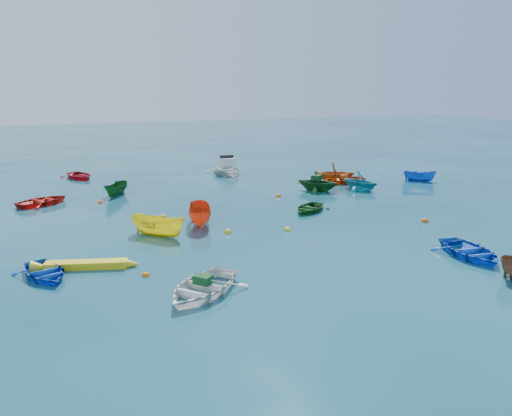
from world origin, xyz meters
name	(u,v)px	position (x,y,z in m)	size (l,w,h in m)	color
ground	(297,240)	(0.00, 0.00, 0.00)	(160.00, 160.00, 0.00)	#093544
dinghy_blue_sw	(45,277)	(-11.03, -0.43, 0.00)	(2.00, 2.80, 0.58)	#0E3FB4
dinghy_white_near	(202,294)	(-6.00, -4.29, 0.00)	(2.50, 3.50, 0.73)	white
dinghy_blue_se	(470,257)	(5.63, -5.01, 0.00)	(2.38, 3.33, 0.69)	blue
sampan_yellow_mid	(159,236)	(-5.90, 3.17, 0.00)	(1.13, 3.00, 1.16)	yellow
dinghy_green_e	(309,211)	(3.16, 4.60, 0.00)	(1.93, 2.70, 0.56)	#0F4412
dinghy_cyan_se	(360,190)	(9.35, 8.52, 0.00)	(2.32, 2.69, 1.41)	teal
dinghy_red_nw	(43,204)	(-10.98, 12.40, 0.00)	(2.25, 3.15, 0.65)	red
sampan_orange_n	(201,225)	(-3.45, 4.29, 0.00)	(1.19, 3.15, 1.22)	red
dinghy_green_n	(317,191)	(6.43, 9.32, 0.00)	(2.45, 2.84, 1.49)	#104516
dinghy_red_ne	(344,183)	(9.69, 11.11, 0.00)	(2.33, 3.25, 0.67)	red
sampan_blue_far	(419,181)	(15.43, 9.54, 0.00)	(0.89, 2.36, 0.91)	#0E4AB9
dinghy_red_far	(80,178)	(-8.30, 20.74, 0.00)	(2.25, 3.14, 0.65)	#A60D19
dinghy_orange_far	(335,182)	(9.33, 11.78, 0.00)	(2.55, 2.96, 1.56)	#BE5711
sampan_green_far	(117,195)	(-6.48, 13.39, 0.00)	(0.95, 2.53, 0.98)	#114A19
kayak_yellow	(87,268)	(-9.49, -0.06, 0.00)	(0.58, 3.89, 0.39)	yellow
motorboat_white	(227,174)	(2.98, 18.16, 0.00)	(2.95, 4.12, 1.46)	silver
tarp_green_a	(203,279)	(-5.92, -4.22, 0.51)	(0.61, 0.46, 0.29)	#11471C
tarp_green_b	(316,178)	(6.37, 9.40, 0.93)	(0.75, 0.57, 0.36)	#0F3F18
tarp_orange_b	(343,176)	(9.59, 11.11, 0.49)	(0.64, 0.48, 0.31)	#C84C14
buoy_or_a	(146,276)	(-7.48, -1.80, 0.00)	(0.31, 0.31, 0.31)	orange
buoy_ye_a	(287,230)	(0.26, 1.59, 0.00)	(0.36, 0.36, 0.36)	yellow
buoy_or_b	(425,222)	(7.75, 0.16, 0.00)	(0.38, 0.38, 0.38)	#EC4E0C
buoy_or_c	(101,203)	(-7.72, 11.46, 0.00)	(0.31, 0.31, 0.31)	#FF530D
buoy_ye_c	(228,233)	(-2.63, 2.36, 0.00)	(0.37, 0.37, 0.37)	yellow
buoy_or_d	(323,190)	(7.01, 9.52, 0.00)	(0.37, 0.37, 0.37)	#FC5D0D
buoy_ye_d	(163,217)	(-4.92, 6.55, 0.00)	(0.34, 0.34, 0.34)	yellow
buoy_or_e	(278,197)	(3.21, 8.79, 0.00)	(0.38, 0.38, 0.38)	orange
buoy_ye_e	(300,183)	(6.66, 12.37, 0.00)	(0.36, 0.36, 0.36)	yellow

